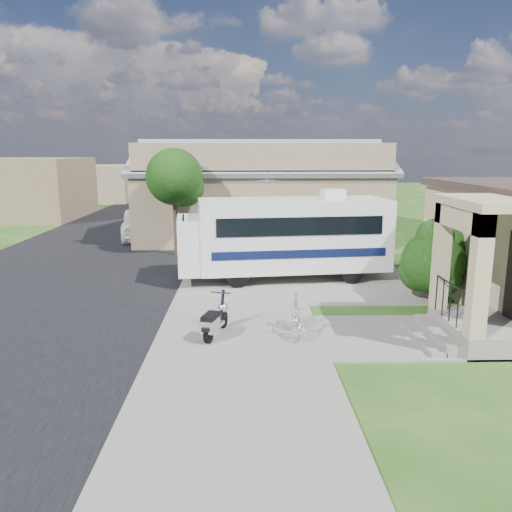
{
  "coord_description": "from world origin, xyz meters",
  "views": [
    {
      "loc": [
        -0.86,
        -12.36,
        4.41
      ],
      "look_at": [
        -0.5,
        2.5,
        1.3
      ],
      "focal_mm": 35.0,
      "sensor_mm": 36.0,
      "label": 1
    }
  ],
  "objects_px": {
    "garden_hose": "(425,324)",
    "motorhome": "(285,235)",
    "shrub": "(434,260)",
    "pickup_truck": "(149,224)",
    "van": "(158,208)",
    "scooter": "(214,321)",
    "bicycle": "(297,317)"
  },
  "relations": [
    {
      "from": "scooter",
      "to": "garden_hose",
      "type": "height_order",
      "value": "scooter"
    },
    {
      "from": "scooter",
      "to": "bicycle",
      "type": "bearing_deg",
      "value": 21.53
    },
    {
      "from": "motorhome",
      "to": "pickup_truck",
      "type": "xyz_separation_m",
      "value": [
        -6.41,
        8.82,
        -0.84
      ]
    },
    {
      "from": "scooter",
      "to": "garden_hose",
      "type": "xyz_separation_m",
      "value": [
        5.36,
        0.68,
        -0.37
      ]
    },
    {
      "from": "pickup_truck",
      "to": "van",
      "type": "xyz_separation_m",
      "value": [
        -0.53,
        5.95,
        0.17
      ]
    },
    {
      "from": "shrub",
      "to": "garden_hose",
      "type": "xyz_separation_m",
      "value": [
        -1.0,
        -2.25,
        -1.2
      ]
    },
    {
      "from": "motorhome",
      "to": "shrub",
      "type": "xyz_separation_m",
      "value": [
        4.2,
        -2.74,
        -0.3
      ]
    },
    {
      "from": "pickup_truck",
      "to": "garden_hose",
      "type": "relative_size",
      "value": 15.26
    },
    {
      "from": "motorhome",
      "to": "van",
      "type": "bearing_deg",
      "value": 108.5
    },
    {
      "from": "scooter",
      "to": "garden_hose",
      "type": "distance_m",
      "value": 5.41
    },
    {
      "from": "bicycle",
      "to": "shrub",
      "type": "bearing_deg",
      "value": 31.52
    },
    {
      "from": "pickup_truck",
      "to": "scooter",
      "type": "bearing_deg",
      "value": 97.11
    },
    {
      "from": "pickup_truck",
      "to": "van",
      "type": "distance_m",
      "value": 5.98
    },
    {
      "from": "garden_hose",
      "to": "motorhome",
      "type": "bearing_deg",
      "value": 122.67
    },
    {
      "from": "motorhome",
      "to": "bicycle",
      "type": "distance_m",
      "value": 5.61
    },
    {
      "from": "pickup_truck",
      "to": "shrub",
      "type": "bearing_deg",
      "value": 123.27
    },
    {
      "from": "van",
      "to": "garden_hose",
      "type": "bearing_deg",
      "value": -54.58
    },
    {
      "from": "motorhome",
      "to": "scooter",
      "type": "height_order",
      "value": "motorhome"
    },
    {
      "from": "shrub",
      "to": "bicycle",
      "type": "bearing_deg",
      "value": -147.74
    },
    {
      "from": "motorhome",
      "to": "garden_hose",
      "type": "bearing_deg",
      "value": -63.98
    },
    {
      "from": "shrub",
      "to": "pickup_truck",
      "type": "xyz_separation_m",
      "value": [
        -10.61,
        11.57,
        -0.53
      ]
    },
    {
      "from": "van",
      "to": "motorhome",
      "type": "bearing_deg",
      "value": -56.58
    },
    {
      "from": "pickup_truck",
      "to": "van",
      "type": "height_order",
      "value": "van"
    },
    {
      "from": "motorhome",
      "to": "pickup_truck",
      "type": "relative_size",
      "value": 1.37
    },
    {
      "from": "shrub",
      "to": "garden_hose",
      "type": "height_order",
      "value": "shrub"
    },
    {
      "from": "shrub",
      "to": "garden_hose",
      "type": "bearing_deg",
      "value": -113.85
    },
    {
      "from": "scooter",
      "to": "garden_hose",
      "type": "relative_size",
      "value": 4.19
    },
    {
      "from": "motorhome",
      "to": "scooter",
      "type": "bearing_deg",
      "value": -117.41
    },
    {
      "from": "motorhome",
      "to": "scooter",
      "type": "xyz_separation_m",
      "value": [
        -2.15,
        -5.67,
        -1.14
      ]
    },
    {
      "from": "shrub",
      "to": "pickup_truck",
      "type": "bearing_deg",
      "value": 132.54
    },
    {
      "from": "bicycle",
      "to": "van",
      "type": "xyz_separation_m",
      "value": [
        -6.78,
        20.27,
        0.46
      ]
    },
    {
      "from": "motorhome",
      "to": "van",
      "type": "relative_size",
      "value": 1.17
    }
  ]
}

